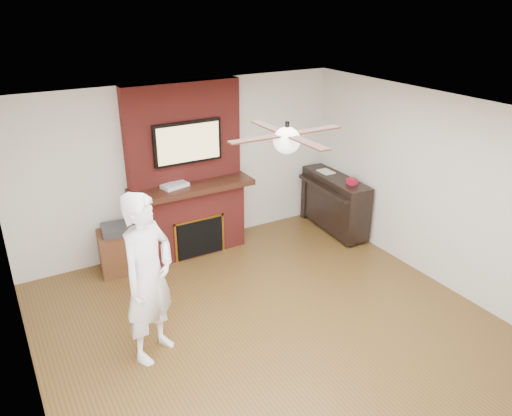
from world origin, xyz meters
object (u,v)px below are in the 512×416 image
side_table (121,249)px  piano (334,202)px  person (149,278)px  fireplace (189,187)px

side_table → piano: size_ratio=0.47×
person → side_table: bearing=50.8°
person → side_table: person is taller
person → side_table: 2.08m
side_table → piano: (3.38, -0.48, 0.18)m
fireplace → piano: bearing=-13.5°
fireplace → person: (-1.31, -2.04, -0.06)m
side_table → fireplace: bearing=11.0°
side_table → piano: bearing=-0.6°
fireplace → side_table: 1.30m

